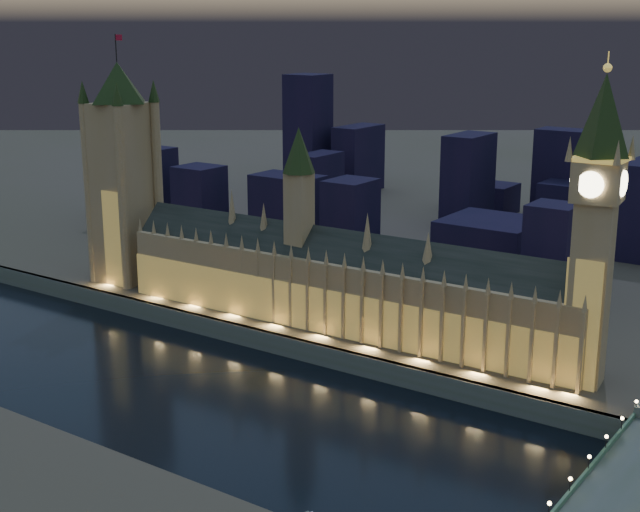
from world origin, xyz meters
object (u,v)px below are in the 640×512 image
Objects in this scene: palace_of_westminster at (338,283)px; victoria_tower at (122,162)px; westminster_bridge at (620,499)px; elizabeth_tower at (596,206)px.

victoria_tower reaches higher than palace_of_westminster.
palace_of_westminster is 148.24m from westminster_bridge.
victoria_tower is 0.99× the size of westminster_bridge.
victoria_tower reaches higher than elizabeth_tower.
westminster_bridge is at bearing -26.36° from palace_of_westminster.
palace_of_westminster is at bearing -0.08° from victoria_tower.
elizabeth_tower is at bearing 116.54° from westminster_bridge.
westminster_bridge is at bearing -63.46° from elizabeth_tower.
victoria_tower is 218.06m from elizabeth_tower.
elizabeth_tower reaches higher than westminster_bridge.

